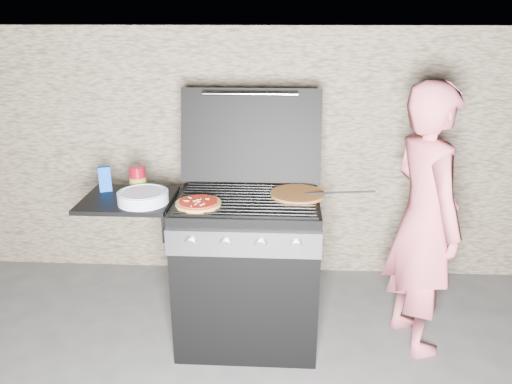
# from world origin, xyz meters

# --- Properties ---
(ground) EXTENTS (50.00, 50.00, 0.00)m
(ground) POSITION_xyz_m (0.00, 0.00, 0.00)
(ground) COLOR #424242
(stone_wall) EXTENTS (8.00, 0.35, 1.80)m
(stone_wall) POSITION_xyz_m (0.00, 1.05, 0.90)
(stone_wall) COLOR tan
(stone_wall) RESTS_ON ground
(gas_grill) EXTENTS (1.34, 0.79, 0.91)m
(gas_grill) POSITION_xyz_m (-0.25, 0.00, 0.46)
(gas_grill) COLOR black
(gas_grill) RESTS_ON ground
(pizza_topped) EXTENTS (0.32, 0.32, 0.03)m
(pizza_topped) POSITION_xyz_m (-0.25, -0.12, 0.92)
(pizza_topped) COLOR tan
(pizza_topped) RESTS_ON gas_grill
(pizza_plain) EXTENTS (0.35, 0.35, 0.02)m
(pizza_plain) POSITION_xyz_m (0.28, 0.07, 0.92)
(pizza_plain) COLOR #C27A30
(pizza_plain) RESTS_ON gas_grill
(sauce_jar) EXTENTS (0.10, 0.10, 0.14)m
(sauce_jar) POSITION_xyz_m (-0.64, 0.12, 0.97)
(sauce_jar) COLOR maroon
(sauce_jar) RESTS_ON gas_grill
(blue_carton) EXTENTS (0.08, 0.06, 0.15)m
(blue_carton) POSITION_xyz_m (-0.83, 0.10, 0.98)
(blue_carton) COLOR #0D44B9
(blue_carton) RESTS_ON gas_grill
(plate_stack) EXTENTS (0.33, 0.33, 0.06)m
(plate_stack) POSITION_xyz_m (-0.56, -0.07, 0.93)
(plate_stack) COLOR silver
(plate_stack) RESTS_ON gas_grill
(person) EXTENTS (0.51, 0.65, 1.56)m
(person) POSITION_xyz_m (0.99, 0.04, 0.78)
(person) COLOR #D95E6D
(person) RESTS_ON ground
(tongs) EXTENTS (0.38, 0.15, 0.08)m
(tongs) POSITION_xyz_m (0.50, 0.00, 0.95)
(tongs) COLOR black
(tongs) RESTS_ON gas_grill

